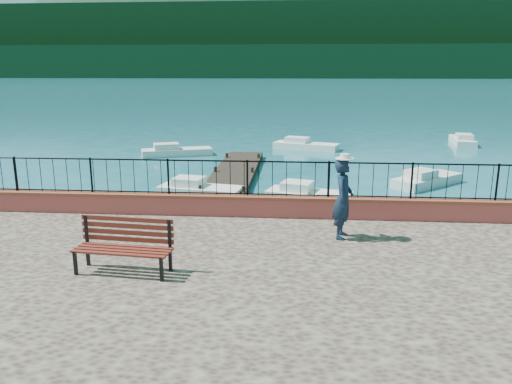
% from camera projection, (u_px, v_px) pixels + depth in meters
% --- Properties ---
extents(ground, '(2000.00, 2000.00, 0.00)m').
position_uv_depth(ground, '(245.00, 320.00, 10.55)').
color(ground, '#19596B').
rests_on(ground, ground).
extents(parapet, '(28.00, 0.46, 0.58)m').
position_uv_depth(parapet, '(258.00, 206.00, 13.77)').
color(parapet, '#A2423A').
rests_on(parapet, promenade).
extents(railing, '(27.00, 0.05, 0.95)m').
position_uv_depth(railing, '(258.00, 179.00, 13.59)').
color(railing, black).
rests_on(railing, parapet).
extents(dock, '(2.00, 16.00, 0.30)m').
position_uv_depth(dock, '(228.00, 184.00, 22.28)').
color(dock, '#2D231C').
rests_on(dock, ground).
extents(far_forest, '(900.00, 60.00, 18.00)m').
position_uv_depth(far_forest, '(297.00, 62.00, 298.61)').
color(far_forest, black).
rests_on(far_forest, ground).
extents(foothills, '(900.00, 120.00, 44.00)m').
position_uv_depth(foothills, '(297.00, 44.00, 353.53)').
color(foothills, black).
rests_on(foothills, ground).
extents(companion_hill, '(448.00, 384.00, 180.00)m').
position_uv_depth(companion_hill, '(503.00, 74.00, 534.81)').
color(companion_hill, '#142D23').
rests_on(companion_hill, ground).
extents(park_bench, '(2.00, 0.82, 1.08)m').
position_uv_depth(park_bench, '(124.00, 257.00, 9.92)').
color(park_bench, black).
rests_on(park_bench, promenade).
extents(person, '(0.61, 0.79, 1.93)m').
position_uv_depth(person, '(343.00, 199.00, 11.84)').
color(person, '#101F32').
rests_on(person, promenade).
extents(hat, '(0.44, 0.44, 0.12)m').
position_uv_depth(hat, '(345.00, 156.00, 11.59)').
color(hat, silver).
rests_on(hat, person).
extents(boat_0, '(3.66, 1.94, 0.80)m').
position_uv_depth(boat_0, '(201.00, 187.00, 20.69)').
color(boat_0, silver).
rests_on(boat_0, ground).
extents(boat_1, '(3.56, 2.19, 0.80)m').
position_uv_depth(boat_1, '(309.00, 192.00, 19.85)').
color(boat_1, white).
rests_on(boat_1, ground).
extents(boat_2, '(3.65, 3.48, 0.80)m').
position_uv_depth(boat_2, '(428.00, 177.00, 22.68)').
color(boat_2, silver).
rests_on(boat_2, ground).
extents(boat_3, '(4.39, 2.66, 0.80)m').
position_uv_depth(boat_3, '(177.00, 149.00, 30.41)').
color(boat_3, silver).
rests_on(boat_3, ground).
extents(boat_4, '(4.43, 2.60, 0.80)m').
position_uv_depth(boat_4, '(306.00, 143.00, 32.81)').
color(boat_4, white).
rests_on(boat_4, ground).
extents(boat_5, '(1.88, 4.23, 0.80)m').
position_uv_depth(boat_5, '(463.00, 138.00, 35.17)').
color(boat_5, silver).
rests_on(boat_5, ground).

